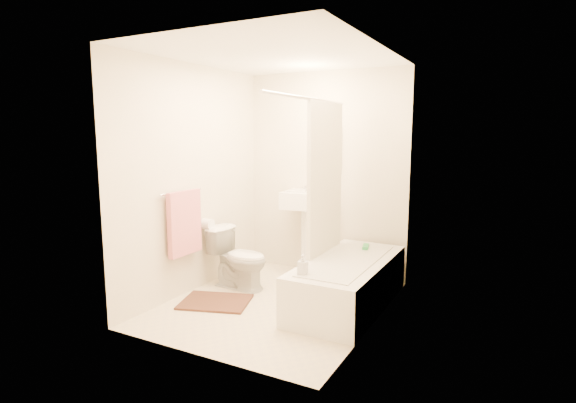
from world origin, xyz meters
The scene contains 17 objects.
floor centered at (0.00, 0.00, 0.00)m, with size 2.40×2.40×0.00m, color beige.
ceiling centered at (0.00, 0.00, 2.40)m, with size 2.40×2.40×0.00m, color white.
wall_back centered at (0.00, 1.20, 1.20)m, with size 2.00×0.02×2.40m, color beige.
wall_left centered at (-1.00, 0.00, 1.20)m, with size 0.02×2.40×2.40m, color beige.
wall_right centered at (1.00, 0.00, 1.20)m, with size 0.02×2.40×2.40m, color beige.
mirror centered at (0.00, 1.18, 1.50)m, with size 0.40×0.03×0.55m, color white.
curtain_rod centered at (0.30, 0.10, 2.00)m, with size 0.03×0.03×1.70m, color silver.
shower_curtain centered at (0.30, 0.50, 1.22)m, with size 0.04×0.80×1.55m, color silver.
towel_bar centered at (-0.96, -0.25, 1.10)m, with size 0.02×0.02×0.60m, color silver.
towel centered at (-0.93, -0.25, 0.78)m, with size 0.06×0.45×0.66m, color #CC7266.
toilet_paper centered at (-0.93, 0.12, 0.70)m, with size 0.12×0.12×0.11m, color white.
toilet centered at (-0.60, 0.23, 0.33)m, with size 0.37×0.67×0.66m, color silver.
sink centered at (-0.16, 1.06, 0.55)m, with size 0.56×0.45×1.09m, color white, non-canonical shape.
bathtub centered at (0.64, 0.30, 0.23)m, with size 0.71×1.62×0.46m, color white, non-canonical shape.
bath_mat centered at (-0.55, -0.27, 0.01)m, with size 0.67×0.50×0.02m, color #543225.
soap_bottle centered at (0.44, -0.31, 0.55)m, with size 0.08×0.08×0.18m, color white.
scrub_brush centered at (0.65, 0.81, 0.48)m, with size 0.06×0.19×0.04m, color green.
Camera 1 is at (2.11, -3.73, 1.68)m, focal length 28.00 mm.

